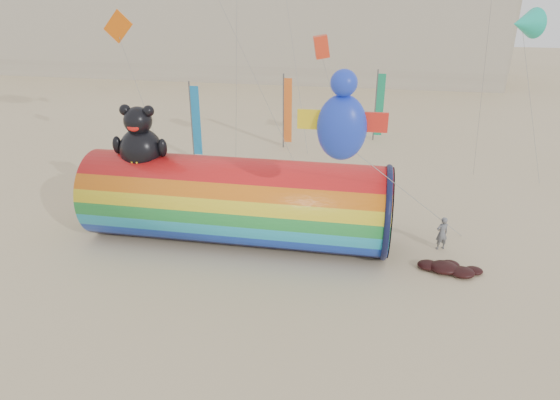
# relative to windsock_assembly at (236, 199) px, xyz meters

# --- Properties ---
(ground) EXTENTS (160.00, 160.00, 0.00)m
(ground) POSITION_rel_windsock_assembly_xyz_m (1.61, -2.00, -2.07)
(ground) COLOR #CCB58C
(ground) RESTS_ON ground
(windsock_assembly) EXTENTS (13.51, 4.11, 6.23)m
(windsock_assembly) POSITION_rel_windsock_assembly_xyz_m (0.00, 0.00, 0.00)
(windsock_assembly) COLOR red
(windsock_assembly) RESTS_ON ground
(kite_handler) EXTENTS (0.67, 0.57, 1.56)m
(kite_handler) POSITION_rel_windsock_assembly_xyz_m (9.14, 0.80, -1.29)
(kite_handler) COLOR slate
(kite_handler) RESTS_ON ground
(fabric_bundle) EXTENTS (2.62, 1.35, 0.41)m
(fabric_bundle) POSITION_rel_windsock_assembly_xyz_m (9.28, -1.12, -1.89)
(fabric_bundle) COLOR #330B09
(fabric_bundle) RESTS_ON ground
(festival_banners) EXTENTS (12.33, 6.73, 5.20)m
(festival_banners) POSITION_rel_windsock_assembly_xyz_m (0.25, 13.81, 0.57)
(festival_banners) COLOR #59595E
(festival_banners) RESTS_ON ground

